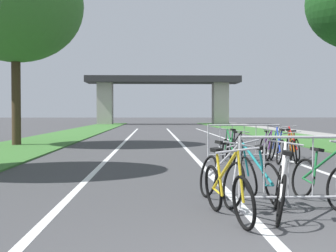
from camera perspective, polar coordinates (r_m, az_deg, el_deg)
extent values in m
cube|color=#386B2D|center=(30.42, -11.89, -0.97)|extent=(3.48, 65.12, 0.05)
cube|color=#386B2D|center=(30.98, 12.74, -0.93)|extent=(3.48, 65.12, 0.05)
cube|color=gray|center=(31.75, 17.37, -0.88)|extent=(1.81, 65.12, 0.08)
cube|color=silver|center=(22.21, 1.41, -1.93)|extent=(0.14, 37.67, 0.01)
cube|color=silver|center=(22.52, 8.15, -1.89)|extent=(0.14, 37.67, 0.01)
cube|color=silver|center=(22.21, -5.43, -1.93)|extent=(0.14, 37.67, 0.01)
cube|color=#2D2D30|center=(57.28, -0.64, 5.81)|extent=(19.12, 4.33, 0.79)
cube|color=#ADA89E|center=(57.43, -7.89, 2.80)|extent=(1.85, 2.40, 5.20)
cube|color=#ADA89E|center=(57.76, 6.56, 2.79)|extent=(1.85, 2.40, 5.20)
cylinder|color=#3D2D1E|center=(20.13, -18.50, 3.03)|extent=(0.38, 0.38, 3.80)
ellipsoid|color=#38702D|center=(20.63, -18.60, 14.25)|extent=(5.65, 5.65, 4.80)
cylinder|color=#ADADB2|center=(6.48, 8.99, -5.86)|extent=(0.04, 0.04, 1.05)
cube|color=#ADADB2|center=(6.56, 8.97, -10.28)|extent=(0.06, 0.44, 0.03)
cylinder|color=#ADADB2|center=(6.71, 17.73, -1.33)|extent=(2.08, 0.05, 0.04)
cylinder|color=#ADADB2|center=(6.81, 17.67, -8.49)|extent=(2.08, 0.05, 0.04)
cylinder|color=#ADADB2|center=(6.54, 11.98, -5.01)|extent=(0.02, 0.02, 0.87)
cylinder|color=#ADADB2|center=(6.64, 14.88, -4.93)|extent=(0.02, 0.02, 0.87)
cylinder|color=#ADADB2|center=(6.75, 17.70, -4.85)|extent=(0.02, 0.02, 0.87)
cylinder|color=#ADADB2|center=(13.01, 5.05, -2.11)|extent=(0.04, 0.04, 1.05)
cube|color=#ADADB2|center=(13.05, 5.04, -4.35)|extent=(0.07, 0.44, 0.03)
cylinder|color=#ADADB2|center=(13.47, 13.83, -2.03)|extent=(0.04, 0.04, 1.05)
cube|color=#ADADB2|center=(13.51, 13.82, -4.19)|extent=(0.07, 0.44, 0.03)
cylinder|color=#ADADB2|center=(13.18, 9.53, 0.11)|extent=(2.08, 0.09, 0.04)
cylinder|color=#ADADB2|center=(13.23, 9.51, -3.57)|extent=(2.08, 0.09, 0.04)
cylinder|color=#ADADB2|center=(13.06, 6.55, -1.71)|extent=(0.02, 0.02, 0.87)
cylinder|color=#ADADB2|center=(13.12, 8.04, -1.70)|extent=(0.02, 0.02, 0.87)
cylinder|color=#ADADB2|center=(13.19, 9.52, -1.69)|extent=(0.02, 0.02, 0.87)
cylinder|color=#ADADB2|center=(13.28, 10.97, -1.67)|extent=(0.02, 0.02, 0.87)
cylinder|color=#ADADB2|center=(13.36, 12.41, -1.66)|extent=(0.02, 0.02, 0.87)
torus|color=black|center=(12.24, 8.17, -3.31)|extent=(0.14, 0.65, 0.64)
torus|color=black|center=(13.23, 7.16, -2.95)|extent=(0.14, 0.65, 0.64)
cylinder|color=#1E7238|center=(12.69, 7.79, -1.81)|extent=(0.04, 0.99, 0.62)
cylinder|color=#1E7238|center=(12.51, 7.98, -1.94)|extent=(0.11, 0.12, 0.65)
cylinder|color=#1E7238|center=(12.40, 7.99, -3.36)|extent=(0.05, 0.33, 0.08)
cylinder|color=#1E7238|center=(13.19, 7.30, -1.68)|extent=(0.10, 0.09, 0.59)
cube|color=black|center=(12.46, 8.16, -0.46)|extent=(0.12, 0.25, 0.06)
cylinder|color=#99999E|center=(13.16, 7.44, -0.41)|extent=(0.52, 0.06, 0.08)
torus|color=black|center=(6.40, 5.72, -7.76)|extent=(0.23, 0.66, 0.65)
torus|color=black|center=(5.42, 9.46, -9.47)|extent=(0.23, 0.66, 0.65)
cylinder|color=gold|center=(5.87, 7.10, -5.61)|extent=(0.19, 1.03, 0.64)
cylinder|color=gold|center=(6.07, 6.46, -5.86)|extent=(0.12, 0.11, 0.61)
cylinder|color=gold|center=(6.24, 6.25, -8.22)|extent=(0.10, 0.34, 0.08)
cylinder|color=gold|center=(5.38, 9.09, -6.28)|extent=(0.11, 0.08, 0.61)
cube|color=black|center=(6.06, 6.10, -3.00)|extent=(0.15, 0.26, 0.06)
cylinder|color=#99999E|center=(5.36, 8.73, -3.05)|extent=(0.54, 0.14, 0.08)
torus|color=black|center=(13.60, 15.89, -2.87)|extent=(0.16, 0.65, 0.64)
torus|color=black|center=(14.58, 15.09, -2.57)|extent=(0.16, 0.65, 0.64)
cylinder|color=red|center=(14.04, 15.40, -1.43)|extent=(0.09, 0.97, 0.67)
cylinder|color=red|center=(13.86, 15.58, -1.80)|extent=(0.11, 0.11, 0.58)
cylinder|color=red|center=(13.76, 15.77, -2.92)|extent=(0.07, 0.32, 0.08)
cylinder|color=red|center=(14.53, 15.01, -1.33)|extent=(0.11, 0.09, 0.64)
cube|color=black|center=(13.81, 15.51, -0.62)|extent=(0.13, 0.25, 0.06)
cylinder|color=#99999E|center=(14.49, 14.93, -0.08)|extent=(0.47, 0.08, 0.07)
torus|color=black|center=(14.35, 11.72, -2.58)|extent=(0.21, 0.67, 0.66)
torus|color=black|center=(13.29, 12.51, -2.91)|extent=(0.21, 0.67, 0.66)
cylinder|color=#662884|center=(13.84, 12.29, -1.60)|extent=(0.07, 1.05, 0.58)
cylinder|color=#662884|center=(14.04, 12.10, -1.77)|extent=(0.15, 0.12, 0.55)
cylinder|color=#662884|center=(14.18, 11.82, -2.72)|extent=(0.06, 0.35, 0.08)
cylinder|color=#662884|center=(13.31, 12.71, -1.73)|extent=(0.14, 0.08, 0.55)
cube|color=black|center=(14.07, 12.27, -0.67)|extent=(0.12, 0.25, 0.07)
cylinder|color=#99999E|center=(13.33, 12.90, -0.55)|extent=(0.53, 0.06, 0.12)
torus|color=black|center=(5.66, 13.98, -9.08)|extent=(0.28, 0.65, 0.64)
torus|color=black|center=(6.68, 13.70, -7.44)|extent=(0.28, 0.65, 0.64)
cylinder|color=silver|center=(6.10, 14.28, -5.30)|extent=(0.37, 0.97, 0.67)
cylinder|color=silver|center=(5.91, 14.26, -6.15)|extent=(0.11, 0.14, 0.61)
cylinder|color=silver|center=(5.82, 13.90, -9.01)|extent=(0.10, 0.33, 0.08)
cylinder|color=silver|center=(6.61, 14.11, -4.76)|extent=(0.12, 0.12, 0.64)
cube|color=black|center=(5.84, 14.71, -3.29)|extent=(0.16, 0.26, 0.06)
cylinder|color=#99999E|center=(6.56, 14.53, -2.04)|extent=(0.48, 0.15, 0.10)
torus|color=black|center=(14.26, 7.86, -2.65)|extent=(0.16, 0.63, 0.63)
torus|color=black|center=(13.20, 8.97, -2.99)|extent=(0.16, 0.63, 0.63)
cylinder|color=black|center=(13.75, 8.51, -1.70)|extent=(0.18, 1.06, 0.57)
cylinder|color=black|center=(13.95, 8.27, -1.84)|extent=(0.11, 0.13, 0.54)
cylinder|color=black|center=(14.09, 8.01, -2.80)|extent=(0.05, 0.36, 0.07)
cylinder|color=black|center=(13.22, 9.09, -1.83)|extent=(0.11, 0.10, 0.54)
cube|color=black|center=(13.98, 8.37, -0.74)|extent=(0.12, 0.25, 0.06)
cylinder|color=#99999E|center=(13.24, 9.21, -0.68)|extent=(0.46, 0.06, 0.09)
torus|color=black|center=(7.45, 5.10, -6.29)|extent=(0.32, 0.71, 0.68)
torus|color=black|center=(6.54, 8.19, -7.40)|extent=(0.32, 0.71, 0.68)
cylinder|color=#B7B7BC|center=(7.00, 6.89, -4.43)|extent=(0.37, 0.92, 0.61)
cylinder|color=#B7B7BC|center=(7.17, 6.27, -4.54)|extent=(0.15, 0.15, 0.62)
cylinder|color=#B7B7BC|center=(7.30, 5.51, -6.65)|extent=(0.09, 0.32, 0.08)
cylinder|color=#B7B7BC|center=(6.55, 8.56, -4.85)|extent=(0.14, 0.12, 0.58)
cube|color=black|center=(7.20, 6.61, -2.08)|extent=(0.16, 0.26, 0.07)
cylinder|color=#99999E|center=(6.57, 8.92, -2.30)|extent=(0.47, 0.14, 0.12)
torus|color=black|center=(13.74, 14.97, -2.78)|extent=(0.25, 0.67, 0.66)
torus|color=black|center=(12.65, 15.56, -3.15)|extent=(0.25, 0.67, 0.66)
cylinder|color=orange|center=(13.20, 15.09, -1.84)|extent=(0.30, 1.04, 0.55)
cylinder|color=orange|center=(13.41, 14.98, -1.77)|extent=(0.12, 0.14, 0.62)
cylinder|color=orange|center=(13.57, 15.07, -2.94)|extent=(0.08, 0.35, 0.08)
cylinder|color=orange|center=(12.66, 15.39, -1.98)|extent=(0.11, 0.11, 0.52)
cube|color=black|center=(13.42, 14.78, -0.45)|extent=(0.15, 0.25, 0.06)
cylinder|color=#99999E|center=(12.66, 15.22, -0.81)|extent=(0.51, 0.12, 0.10)
torus|color=black|center=(12.45, 13.88, -3.17)|extent=(0.22, 0.69, 0.68)
torus|color=black|center=(13.47, 12.98, -2.81)|extent=(0.22, 0.69, 0.68)
cylinder|color=#1E389E|center=(12.93, 13.69, -1.62)|extent=(0.23, 1.02, 0.66)
cylinder|color=#1E389E|center=(12.73, 13.83, -1.88)|extent=(0.16, 0.13, 0.63)
cylinder|color=#1E389E|center=(12.61, 13.70, -3.23)|extent=(0.04, 0.34, 0.08)
cylinder|color=#1E389E|center=(13.44, 13.25, -1.50)|extent=(0.15, 0.10, 0.63)
cube|color=black|center=(12.69, 14.12, -0.48)|extent=(0.12, 0.25, 0.07)
cylinder|color=#99999E|center=(13.41, 13.51, -0.18)|extent=(0.53, 0.07, 0.12)
torus|color=black|center=(6.69, 13.06, -7.28)|extent=(0.28, 0.69, 0.67)
torus|color=black|center=(7.60, 10.06, -6.20)|extent=(0.28, 0.69, 0.67)
cylinder|color=#197A7F|center=(7.06, 11.11, -4.59)|extent=(0.30, 0.95, 0.57)
cylinder|color=#197A7F|center=(6.89, 11.74, -5.01)|extent=(0.16, 0.14, 0.58)
cylinder|color=#197A7F|center=(6.84, 12.57, -7.29)|extent=(0.06, 0.32, 0.08)
cylinder|color=#197A7F|center=(7.52, 9.72, -4.21)|extent=(0.15, 0.11, 0.55)
cube|color=black|center=(6.81, 11.37, -2.66)|extent=(0.14, 0.25, 0.07)
cylinder|color=#99999E|center=(7.46, 9.37, -2.18)|extent=(0.54, 0.11, 0.15)
torus|color=black|center=(7.64, 16.58, -6.30)|extent=(0.30, 0.67, 0.64)
cylinder|color=#1E7238|center=(7.25, 18.89, -4.32)|extent=(0.36, 0.91, 0.64)
cylinder|color=#1E7238|center=(7.40, 17.98, -4.88)|extent=(0.13, 0.14, 0.53)
cylinder|color=#1E7238|center=(7.51, 17.16, -6.62)|extent=(0.09, 0.32, 0.08)
cube|color=black|center=(7.43, 18.19, -2.82)|extent=(0.16, 0.26, 0.07)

